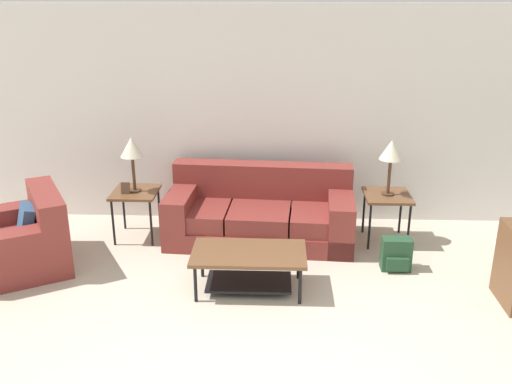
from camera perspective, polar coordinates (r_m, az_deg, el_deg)
name	(u,v)px	position (r m, az deg, el deg)	size (l,w,h in m)	color
wall_back	(264,116)	(6.89, 0.77, 7.58)	(8.83, 0.06, 2.60)	white
couch	(261,215)	(6.56, 0.46, -2.29)	(2.15, 1.07, 0.82)	maroon
armchair	(22,242)	(6.38, -22.40, -4.62)	(1.31, 1.34, 0.80)	maroon
coffee_table	(249,262)	(5.48, -0.72, -6.97)	(1.09, 0.61, 0.41)	brown
side_table_left	(135,196)	(6.66, -11.97, -0.38)	(0.51, 0.54, 0.57)	brown
side_table_right	(387,199)	(6.58, 12.99, -0.72)	(0.51, 0.54, 0.57)	brown
table_lamp_left	(132,149)	(6.49, -12.32, 4.25)	(0.26, 0.26, 0.63)	#472D1E
table_lamp_right	(391,152)	(6.41, 13.37, 3.95)	(0.26, 0.26, 0.63)	#472D1E
backpack	(396,255)	(6.08, 13.84, -6.09)	(0.30, 0.25, 0.35)	#23472D
picture_frame	(125,188)	(6.57, -12.93, 0.39)	(0.10, 0.04, 0.13)	#4C3828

